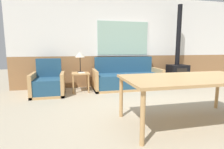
% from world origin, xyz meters
% --- Properties ---
extents(ground_plane, '(16.00, 16.00, 0.00)m').
position_xyz_m(ground_plane, '(0.00, 0.00, 0.00)').
color(ground_plane, '#B2A58C').
extents(wall_back, '(7.20, 0.09, 2.70)m').
position_xyz_m(wall_back, '(-0.02, 2.63, 1.36)').
color(wall_back, '#996B42').
rests_on(wall_back, ground_plane).
extents(couch, '(1.94, 0.81, 0.90)m').
position_xyz_m(couch, '(-0.37, 2.15, 0.27)').
color(couch, tan).
rests_on(couch, ground_plane).
extents(armchair, '(0.78, 0.74, 0.89)m').
position_xyz_m(armchair, '(-2.49, 1.89, 0.27)').
color(armchair, tan).
rests_on(armchair, ground_plane).
extents(side_table, '(0.45, 0.45, 0.51)m').
position_xyz_m(side_table, '(-1.69, 2.10, 0.41)').
color(side_table, tan).
rests_on(side_table, ground_plane).
extents(table_lamp, '(0.27, 0.27, 0.55)m').
position_xyz_m(table_lamp, '(-1.69, 2.17, 0.97)').
color(table_lamp, black).
rests_on(table_lamp, side_table).
extents(book_stack, '(0.17, 0.16, 0.02)m').
position_xyz_m(book_stack, '(-1.66, 2.02, 0.52)').
color(book_stack, white).
rests_on(book_stack, side_table).
extents(dining_table, '(2.05, 1.04, 0.72)m').
position_xyz_m(dining_table, '(-0.15, -0.30, 0.67)').
color(dining_table, tan).
rests_on(dining_table, ground_plane).
extents(wood_stove, '(0.56, 0.45, 2.42)m').
position_xyz_m(wood_stove, '(1.24, 2.13, 0.59)').
color(wood_stove, black).
rests_on(wood_stove, ground_plane).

